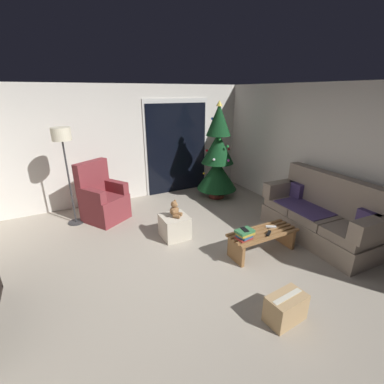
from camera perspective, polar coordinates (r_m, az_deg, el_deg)
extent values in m
plane|color=#9E9384|center=(3.94, -0.48, -15.90)|extent=(7.00, 7.00, 0.00)
cube|color=silver|center=(6.15, -13.78, 9.81)|extent=(5.72, 0.12, 2.50)
cube|color=silver|center=(5.25, 28.65, 6.08)|extent=(0.12, 6.00, 2.50)
cube|color=silver|center=(6.49, -3.23, 9.56)|extent=(1.60, 0.02, 2.20)
cube|color=black|center=(6.49, -3.15, 9.10)|extent=(1.50, 0.02, 2.10)
cube|color=gray|center=(5.00, 24.80, -7.26)|extent=(0.85, 1.93, 0.34)
cube|color=gray|center=(4.56, 30.88, -7.67)|extent=(0.71, 0.63, 0.14)
cube|color=gray|center=(4.88, 25.06, -4.82)|extent=(0.71, 0.63, 0.14)
cube|color=gray|center=(5.25, 20.06, -2.30)|extent=(0.71, 0.63, 0.14)
cube|color=gray|center=(4.99, 28.12, -0.19)|extent=(0.29, 1.91, 0.60)
cube|color=gray|center=(4.38, 34.16, -6.42)|extent=(0.77, 0.24, 0.28)
cube|color=gray|center=(5.36, 18.65, 0.74)|extent=(0.77, 0.24, 0.28)
cube|color=#47386B|center=(4.98, 22.92, -2.99)|extent=(0.64, 0.93, 0.02)
cube|color=#47386B|center=(4.58, 33.47, -5.15)|extent=(0.14, 0.33, 0.28)
cube|color=#47386B|center=(5.36, 21.13, 0.41)|extent=(0.14, 0.33, 0.28)
cube|color=olive|center=(4.12, 16.53, -9.33)|extent=(1.10, 0.05, 0.04)
cube|color=olive|center=(4.18, 15.70, -8.83)|extent=(1.10, 0.05, 0.04)
cube|color=olive|center=(4.23, 14.89, -8.33)|extent=(1.10, 0.05, 0.04)
cube|color=olive|center=(4.29, 14.11, -7.85)|extent=(1.10, 0.05, 0.04)
cube|color=olive|center=(4.34, 13.35, -7.38)|extent=(1.10, 0.05, 0.04)
cube|color=olive|center=(4.04, 9.34, -12.33)|extent=(0.05, 0.36, 0.33)
cube|color=olive|center=(4.63, 19.27, -8.74)|extent=(0.05, 0.36, 0.33)
cube|color=silver|center=(4.37, 16.50, -7.10)|extent=(0.15, 0.12, 0.02)
cube|color=black|center=(4.17, 16.04, -8.44)|extent=(0.15, 0.13, 0.02)
cube|color=#A32D28|center=(3.96, 10.95, -9.59)|extent=(0.22, 0.18, 0.03)
cube|color=#285684|center=(3.95, 11.11, -9.13)|extent=(0.22, 0.20, 0.04)
cube|color=#B79333|center=(3.93, 11.31, -8.69)|extent=(0.25, 0.18, 0.03)
cube|color=#337042|center=(3.93, 11.17, -8.17)|extent=(0.27, 0.20, 0.04)
cube|color=black|center=(3.92, 11.15, -7.84)|extent=(0.09, 0.15, 0.01)
cylinder|color=#4C1E19|center=(6.35, 5.19, -0.64)|extent=(0.36, 0.36, 0.10)
cylinder|color=brown|center=(6.31, 5.22, 0.29)|extent=(0.08, 0.08, 0.12)
cone|color=#0F3819|center=(6.18, 5.34, 3.74)|extent=(0.91, 0.91, 0.67)
cone|color=#0F3819|center=(6.03, 5.54, 9.30)|extent=(0.72, 0.72, 0.67)
cone|color=#0F3819|center=(5.94, 5.74, 15.10)|extent=(0.54, 0.54, 0.67)
sphere|color=white|center=(5.78, 4.68, 6.90)|extent=(0.06, 0.06, 0.06)
sphere|color=gold|center=(6.47, 2.57, 3.99)|extent=(0.06, 0.06, 0.06)
sphere|color=blue|center=(6.15, 4.69, 12.93)|extent=(0.06, 0.06, 0.06)
sphere|color=#B233A5|center=(5.87, 7.75, 6.68)|extent=(0.06, 0.06, 0.06)
sphere|color=blue|center=(5.96, 4.34, 15.34)|extent=(0.06, 0.06, 0.06)
sphere|color=red|center=(6.19, 7.85, 9.05)|extent=(0.06, 0.06, 0.06)
sphere|color=#B233A5|center=(6.32, 7.76, 6.93)|extent=(0.06, 0.06, 0.06)
sphere|color=#1E8C33|center=(5.77, 5.94, 11.09)|extent=(0.06, 0.06, 0.06)
sphere|color=red|center=(5.98, 3.73, 12.91)|extent=(0.06, 0.06, 0.06)
sphere|color=red|center=(6.21, 3.19, 8.83)|extent=(0.06, 0.06, 0.06)
sphere|color=#1E8C33|center=(6.06, 5.20, 15.66)|extent=(0.06, 0.06, 0.06)
sphere|color=#1E8C33|center=(5.86, 7.58, 9.60)|extent=(0.06, 0.06, 0.06)
cone|color=#EAD14C|center=(5.92, 5.86, 18.33)|extent=(0.14, 0.14, 0.12)
cube|color=maroon|center=(5.46, -17.83, -4.08)|extent=(0.94, 0.94, 0.31)
cube|color=maroon|center=(5.36, -18.11, -1.70)|extent=(0.94, 0.94, 0.18)
cube|color=maroon|center=(5.43, -20.51, 2.88)|extent=(0.66, 0.50, 0.64)
cube|color=maroon|center=(5.46, -16.05, 1.15)|extent=(0.43, 0.57, 0.22)
cube|color=maroon|center=(5.11, -20.50, -0.69)|extent=(0.43, 0.57, 0.22)
cylinder|color=#2D2D30|center=(5.58, -23.45, -5.90)|extent=(0.28, 0.28, 0.02)
cylinder|color=#2D2D30|center=(5.30, -24.65, 1.75)|extent=(0.03, 0.03, 1.55)
cylinder|color=beige|center=(5.12, -26.12, 11.05)|extent=(0.32, 0.32, 0.22)
cube|color=beige|center=(4.60, -3.71, -7.34)|extent=(0.44, 0.44, 0.39)
cylinder|color=brown|center=(4.52, -2.83, -4.67)|extent=(0.12, 0.12, 0.06)
cylinder|color=brown|center=(4.43, -3.31, -5.19)|extent=(0.12, 0.12, 0.06)
sphere|color=brown|center=(4.47, -3.80, -4.03)|extent=(0.15, 0.15, 0.15)
sphere|color=brown|center=(4.42, -3.84, -2.63)|extent=(0.11, 0.11, 0.11)
sphere|color=#A37A51|center=(4.40, -3.24, -2.83)|extent=(0.04, 0.04, 0.04)
sphere|color=brown|center=(4.43, -3.66, -1.89)|extent=(0.04, 0.04, 0.04)
sphere|color=brown|center=(4.37, -4.05, -2.25)|extent=(0.04, 0.04, 0.04)
sphere|color=brown|center=(4.51, -3.22, -3.59)|extent=(0.06, 0.06, 0.06)
sphere|color=brown|center=(4.40, -3.92, -4.31)|extent=(0.06, 0.06, 0.06)
cube|color=tan|center=(3.31, 19.34, -22.29)|extent=(0.46, 0.29, 0.31)
cube|color=beige|center=(3.20, 19.70, -20.18)|extent=(0.40, 0.09, 0.00)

